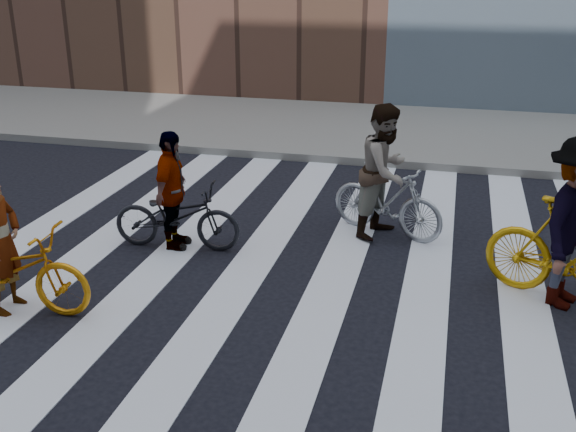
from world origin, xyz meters
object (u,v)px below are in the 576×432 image
at_px(rider_right, 576,223).
at_px(rider_left, 1,242).
at_px(bike_silver_mid, 387,200).
at_px(bike_yellow_left, 9,269).
at_px(rider_rear, 172,191).
at_px(bike_dark_rear, 177,216).
at_px(bike_yellow_right, 575,255).
at_px(rider_mid, 385,171).

bearing_deg(rider_right, rider_left, 129.22).
relative_size(bike_silver_mid, rider_right, 0.87).
height_order(bike_yellow_left, rider_left, rider_left).
bearing_deg(rider_left, bike_silver_mid, -53.26).
bearing_deg(rider_right, rider_rear, 109.26).
bearing_deg(bike_dark_rear, bike_yellow_right, -99.15).
height_order(rider_left, rider_right, rider_right).
bearing_deg(bike_yellow_left, rider_right, -77.78).
height_order(rider_mid, rider_right, rider_right).
height_order(bike_dark_rear, rider_right, rider_right).
distance_m(bike_yellow_left, bike_silver_mid, 4.93).
bearing_deg(rider_mid, bike_yellow_right, -101.11).
distance_m(bike_silver_mid, rider_rear, 2.96).
bearing_deg(bike_yellow_left, rider_left, 86.73).
relative_size(bike_silver_mid, bike_yellow_right, 0.84).
bearing_deg(bike_yellow_right, bike_dark_rear, 109.26).
distance_m(bike_silver_mid, rider_right, 2.72).
xyz_separation_m(bike_silver_mid, bike_dark_rear, (-2.66, -1.15, -0.06)).
height_order(bike_yellow_left, rider_rear, rider_rear).
bearing_deg(rider_rear, bike_yellow_right, -99.11).
relative_size(bike_yellow_right, rider_rear, 1.26).
xyz_separation_m(rider_mid, rider_rear, (-2.66, -1.15, -0.13)).
relative_size(bike_yellow_right, rider_right, 1.03).
xyz_separation_m(bike_silver_mid, rider_rear, (-2.71, -1.15, 0.29)).
distance_m(rider_left, rider_rear, 2.32).
xyz_separation_m(bike_silver_mid, bike_yellow_right, (2.24, -1.55, 0.09)).
bearing_deg(bike_yellow_right, rider_left, 129.10).
bearing_deg(rider_mid, bike_silver_mid, -67.01).
relative_size(bike_yellow_right, rider_left, 1.25).
xyz_separation_m(bike_yellow_left, rider_right, (5.94, 1.65, 0.48)).
xyz_separation_m(bike_yellow_left, bike_dark_rear, (1.10, 2.04, -0.04)).
bearing_deg(bike_dark_rear, rider_left, 146.08).
relative_size(bike_silver_mid, rider_left, 1.05).
xyz_separation_m(bike_yellow_right, rider_rear, (-4.95, 0.39, 0.20)).
xyz_separation_m(bike_yellow_left, rider_mid, (3.71, 3.20, 0.44)).
bearing_deg(rider_mid, rider_right, -101.70).
distance_m(rider_left, rider_right, 6.22).
xyz_separation_m(rider_left, rider_right, (5.99, 1.65, 0.17)).
height_order(bike_yellow_left, bike_silver_mid, bike_silver_mid).
relative_size(bike_silver_mid, rider_mid, 0.91).
bearing_deg(bike_silver_mid, bike_dark_rear, 136.46).
bearing_deg(rider_right, bike_yellow_left, 129.34).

